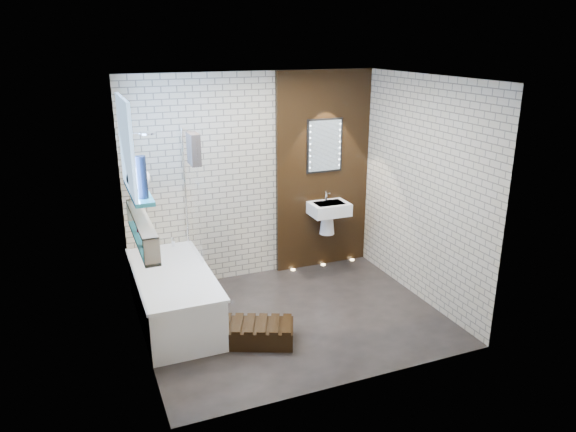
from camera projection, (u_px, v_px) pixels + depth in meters
name	position (u px, v px, depth m)	size (l,w,h in m)	color
ground	(293.00, 318.00, 6.02)	(3.20, 3.20, 0.00)	black
room_shell	(293.00, 207.00, 5.62)	(3.24, 3.20, 2.60)	#B0A68C
walnut_panel	(323.00, 172.00, 7.07)	(1.30, 0.06, 2.60)	black
clerestory_window	(129.00, 155.00, 5.17)	(0.18, 1.00, 0.94)	#7FADE0
display_niche	(142.00, 230.00, 5.23)	(0.14, 1.30, 0.26)	teal
bathtub	(174.00, 296.00, 5.89)	(0.79, 1.74, 0.70)	white
bath_screen	(192.00, 195.00, 6.09)	(0.01, 0.78, 1.40)	white
towel	(194.00, 149.00, 5.71)	(0.10, 0.26, 0.34)	black
shower_head	(147.00, 133.00, 5.77)	(0.18, 0.18, 0.02)	silver
washbasin	(329.00, 213.00, 7.06)	(0.50, 0.36, 0.58)	white
led_mirror	(325.00, 146.00, 6.93)	(0.50, 0.02, 0.70)	black
walnut_step	(250.00, 333.00, 5.52)	(0.88, 0.39, 0.19)	black
niche_bottles	(145.00, 240.00, 5.06)	(0.06, 0.76, 0.15)	maroon
sill_vases	(139.00, 178.00, 5.21)	(0.23, 0.48, 0.40)	white
floor_uplights	(323.00, 265.00, 7.42)	(0.96, 0.06, 0.01)	#FFD899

